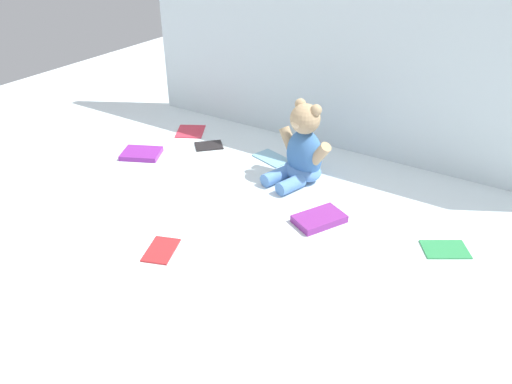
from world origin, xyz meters
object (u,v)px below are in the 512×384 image
(book_case_3, at_px, (190,131))
(book_case_6, at_px, (209,145))
(teddy_bear, at_px, (302,152))
(book_case_1, at_px, (161,249))
(book_case_4, at_px, (445,249))
(book_case_5, at_px, (272,158))
(book_case_2, at_px, (320,218))
(book_case_0, at_px, (141,154))

(book_case_3, xyz_separation_m, book_case_6, (0.13, -0.06, 0.00))
(teddy_bear, distance_m, book_case_1, 0.52)
(book_case_3, distance_m, book_case_4, 1.00)
(teddy_bear, xyz_separation_m, book_case_5, (-0.14, 0.07, -0.09))
(teddy_bear, xyz_separation_m, book_case_2, (0.15, -0.18, -0.08))
(teddy_bear, relative_size, book_case_0, 1.98)
(book_case_4, xyz_separation_m, book_case_5, (-0.61, 0.20, 0.00))
(book_case_2, bearing_deg, book_case_1, -102.18)
(book_case_4, bearing_deg, teddy_bear, -138.01)
(book_case_2, bearing_deg, book_case_0, -155.01)
(book_case_3, bearing_deg, book_case_0, 57.21)
(book_case_4, bearing_deg, book_case_1, -89.85)
(book_case_2, relative_size, book_case_4, 1.22)
(book_case_2, relative_size, book_case_3, 1.15)
(teddy_bear, distance_m, book_case_0, 0.55)
(book_case_1, bearing_deg, teddy_bear, 56.23)
(teddy_bear, relative_size, book_case_3, 2.15)
(book_case_5, xyz_separation_m, book_case_6, (-0.23, -0.03, 0.00))
(book_case_2, distance_m, book_case_4, 0.32)
(book_case_3, distance_m, book_case_5, 0.37)
(teddy_bear, xyz_separation_m, book_case_3, (-0.51, 0.09, -0.09))
(book_case_1, distance_m, book_case_6, 0.59)
(book_case_2, height_order, book_case_3, book_case_2)
(book_case_6, bearing_deg, book_case_4, -145.62)
(book_case_0, distance_m, book_case_6, 0.23)
(book_case_0, distance_m, book_case_4, 0.99)
(teddy_bear, bearing_deg, book_case_4, 1.76)
(teddy_bear, relative_size, book_case_6, 2.63)
(book_case_4, bearing_deg, book_case_0, -121.40)
(book_case_2, relative_size, book_case_6, 1.41)
(book_case_1, distance_m, book_case_2, 0.42)
(book_case_0, height_order, book_case_1, book_case_0)
(book_case_2, bearing_deg, teddy_bear, 157.70)
(teddy_bear, relative_size, book_case_4, 2.27)
(book_case_0, distance_m, book_case_1, 0.54)
(book_case_0, relative_size, book_case_5, 1.04)
(book_case_1, xyz_separation_m, book_case_6, (-0.26, 0.53, -0.00))
(book_case_4, bearing_deg, book_case_2, -113.15)
(teddy_bear, height_order, book_case_3, teddy_bear)
(book_case_4, bearing_deg, book_case_6, -133.26)
(book_case_3, bearing_deg, teddy_bear, 140.24)
(book_case_3, bearing_deg, book_case_4, 137.73)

